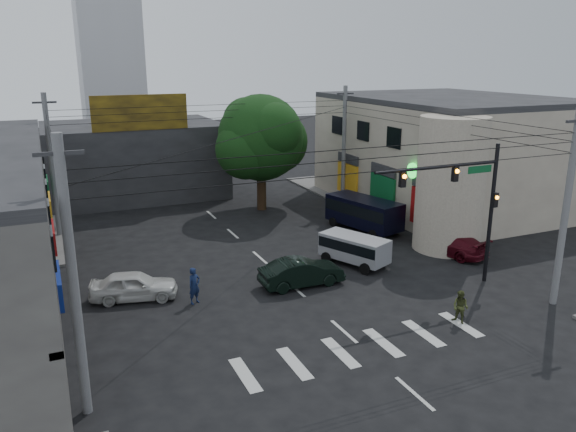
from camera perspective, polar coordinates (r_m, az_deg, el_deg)
ground at (r=26.90m, az=2.54°, el=-8.94°), size 160.00×160.00×0.00m
sidewalk_far_right at (r=50.49m, az=11.89°, el=2.71°), size 16.00×16.00×0.15m
building_right at (r=45.86m, az=15.79°, el=6.14°), size 14.00×18.00×8.00m
corner_column at (r=34.66m, az=16.16°, el=3.11°), size 4.00×4.00×8.00m
building_far at (r=49.05m, az=-15.40°, el=5.59°), size 14.00×10.00×6.00m
billboard at (r=43.68m, az=-14.81°, el=10.13°), size 7.00×0.30×2.60m
street_tree at (r=42.01m, az=-2.77°, el=7.91°), size 6.40×6.40×8.70m
traffic_gantry at (r=28.76m, az=17.71°, el=2.15°), size 7.10×0.35×7.20m
utility_pole_near_left at (r=18.59m, az=-20.99°, el=-6.30°), size 0.32×0.32×9.20m
utility_pole_near_right at (r=28.35m, az=26.39°, el=0.56°), size 0.32×0.32×9.20m
utility_pole_far_left at (r=38.43m, az=-22.86°, el=4.62°), size 0.32×0.32×9.20m
utility_pole_far_right at (r=43.99m, az=5.70°, el=7.06°), size 0.32×0.32×9.20m
dark_sedan at (r=28.70m, az=1.39°, el=-5.74°), size 1.63×4.37×1.43m
white_compact at (r=28.12m, az=-15.38°, el=-6.83°), size 3.54×4.86×1.40m
maroon_sedan at (r=34.49m, az=16.12°, el=-2.71°), size 4.37×5.57×1.32m
silver_minivan at (r=31.65m, az=6.75°, el=-3.51°), size 5.10×4.53×1.67m
navy_van at (r=38.00m, az=7.70°, el=0.16°), size 6.45×4.76×2.17m
traffic_officer at (r=27.00m, az=-9.50°, el=-7.00°), size 0.98×0.93×1.77m
pedestrian_olive at (r=25.93m, az=17.11°, el=-8.84°), size 1.11×1.05×1.50m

